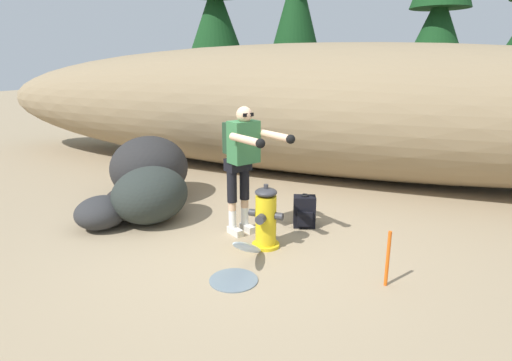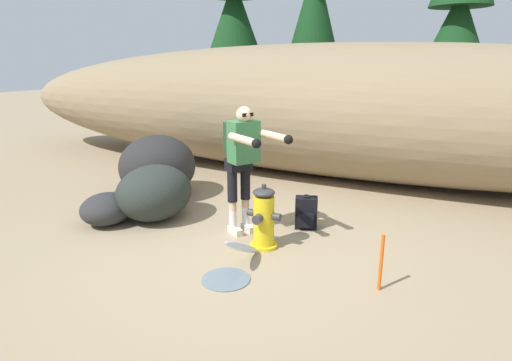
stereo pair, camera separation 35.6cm
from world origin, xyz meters
name	(u,v)px [view 1 (the left image)]	position (x,y,z in m)	size (l,w,h in m)	color
ground_plane	(243,249)	(0.00, 0.00, -0.02)	(56.00, 56.00, 0.04)	#998466
dirt_embankment	(324,110)	(0.00, 3.98, 1.29)	(16.75, 3.20, 2.57)	#897556
fire_hydrant	(266,218)	(0.25, 0.14, 0.37)	(0.44, 0.39, 0.81)	gold
hydrant_water_jet	(244,256)	(0.25, -0.52, 0.16)	(0.52, 1.03, 0.50)	silver
utility_worker	(243,155)	(-0.17, 0.39, 1.09)	(1.03, 0.84, 1.70)	beige
spare_backpack	(304,212)	(0.51, 0.96, 0.22)	(0.35, 0.35, 0.47)	black
boulder_large	(150,195)	(-1.58, 0.31, 0.40)	(1.15, 0.97, 0.80)	#272D2A
boulder_mid	(149,168)	(-2.24, 1.20, 0.52)	(1.25, 1.34, 1.05)	#272626
boulder_small	(125,199)	(-2.22, 0.53, 0.19)	(0.64, 0.53, 0.38)	black
boulder_outlier	(101,212)	(-2.07, -0.15, 0.22)	(0.75, 0.68, 0.45)	#2C2C2E
pine_tree_far_left	(216,14)	(-4.17, 7.35, 3.54)	(2.42, 2.42, 6.70)	#47331E
pine_tree_left	(296,1)	(-1.84, 7.74, 3.83)	(1.97, 1.97, 7.30)	#47331E
pine_tree_center	(438,25)	(1.90, 6.42, 2.99)	(2.01, 2.01, 5.40)	#47331E
survey_stake	(388,259)	(1.74, -0.27, 0.30)	(0.04, 0.04, 0.60)	#E55914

